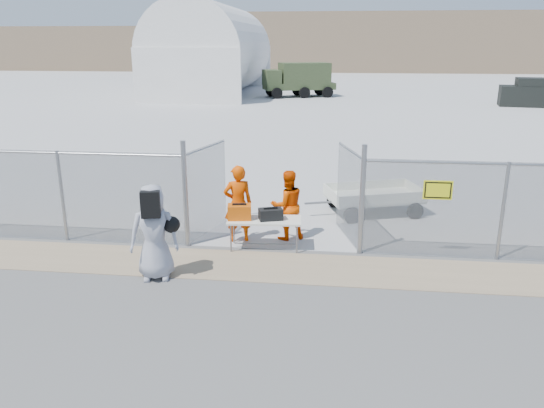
# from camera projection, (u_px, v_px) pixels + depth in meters

# --- Properties ---
(ground) EXTENTS (160.00, 160.00, 0.00)m
(ground) POSITION_uv_depth(u_px,v_px,m) (260.00, 287.00, 10.38)
(ground) COLOR #4A4A4A
(tarmac_inside) EXTENTS (160.00, 80.00, 0.01)m
(tarmac_inside) POSITION_uv_depth(u_px,v_px,m) (322.00, 92.00, 50.24)
(tarmac_inside) COLOR #AAAAAA
(tarmac_inside) RESTS_ON ground
(dirt_strip) EXTENTS (44.00, 1.60, 0.01)m
(dirt_strip) POSITION_uv_depth(u_px,v_px,m) (266.00, 266.00, 11.32)
(dirt_strip) COLOR #958062
(dirt_strip) RESTS_ON ground
(distant_hills) EXTENTS (140.00, 6.00, 9.00)m
(distant_hills) POSITION_uv_depth(u_px,v_px,m) (361.00, 42.00, 82.54)
(distant_hills) COLOR #7F684F
(distant_hills) RESTS_ON ground
(chain_link_fence) EXTENTS (40.00, 0.20, 2.20)m
(chain_link_fence) POSITION_uv_depth(u_px,v_px,m) (272.00, 204.00, 11.95)
(chain_link_fence) COLOR gray
(chain_link_fence) RESTS_ON ground
(quonset_hangar) EXTENTS (9.00, 18.00, 8.00)m
(quonset_hangar) POSITION_uv_depth(u_px,v_px,m) (213.00, 49.00, 48.31)
(quonset_hangar) COLOR white
(quonset_hangar) RESTS_ON ground
(folding_table) EXTENTS (1.73, 0.82, 0.72)m
(folding_table) POSITION_uv_depth(u_px,v_px,m) (264.00, 234.00, 12.24)
(folding_table) COLOR silver
(folding_table) RESTS_ON ground
(orange_bag) EXTENTS (0.58, 0.43, 0.33)m
(orange_bag) POSITION_uv_depth(u_px,v_px,m) (239.00, 212.00, 12.10)
(orange_bag) COLOR #D15209
(orange_bag) RESTS_ON folding_table
(black_duffel) EXTENTS (0.60, 0.46, 0.26)m
(black_duffel) POSITION_uv_depth(u_px,v_px,m) (271.00, 214.00, 12.07)
(black_duffel) COLOR black
(black_duffel) RESTS_ON folding_table
(security_worker_left) EXTENTS (0.79, 0.64, 1.87)m
(security_worker_left) POSITION_uv_depth(u_px,v_px,m) (238.00, 204.00, 12.52)
(security_worker_left) COLOR #E44600
(security_worker_left) RESTS_ON ground
(security_worker_right) EXTENTS (1.03, 0.93, 1.71)m
(security_worker_right) POSITION_uv_depth(u_px,v_px,m) (287.00, 205.00, 12.71)
(security_worker_right) COLOR #E44600
(security_worker_right) RESTS_ON ground
(visitor) EXTENTS (1.07, 0.82, 1.96)m
(visitor) POSITION_uv_depth(u_px,v_px,m) (154.00, 232.00, 10.53)
(visitor) COLOR #9496A3
(visitor) RESTS_ON ground
(utility_trailer) EXTENTS (3.68, 2.67, 0.80)m
(utility_trailer) POSITION_uv_depth(u_px,v_px,m) (374.00, 199.00, 14.77)
(utility_trailer) COLOR silver
(utility_trailer) RESTS_ON ground
(military_truck) EXTENTS (6.44, 4.10, 2.88)m
(military_truck) POSITION_uv_depth(u_px,v_px,m) (299.00, 80.00, 45.73)
(military_truck) COLOR #394728
(military_truck) RESTS_ON ground
(parked_vehicle_near) EXTENTS (4.75, 2.76, 2.02)m
(parked_vehicle_near) POSITION_uv_depth(u_px,v_px,m) (532.00, 93.00, 39.00)
(parked_vehicle_near) COLOR black
(parked_vehicle_near) RESTS_ON ground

